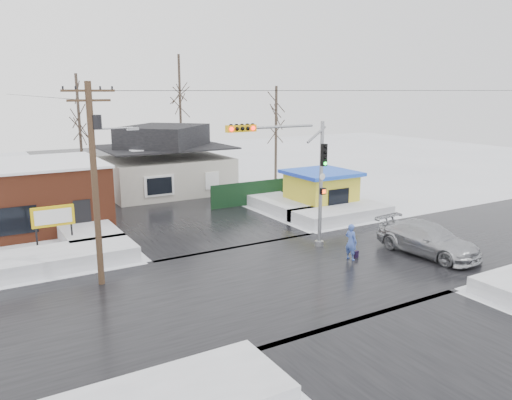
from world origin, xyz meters
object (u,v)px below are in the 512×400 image
utility_pole (96,173)px  kiosk (321,190)px  traffic_signal (298,169)px  marquee_sign (53,218)px  pedestrian (351,242)px  car (428,239)px

utility_pole → kiosk: size_ratio=1.96×
traffic_signal → utility_pole: bearing=177.1°
utility_pole → marquee_sign: 6.87m
utility_pole → pedestrian: size_ratio=4.71×
marquee_sign → traffic_signal: bearing=-29.7°
marquee_sign → kiosk: 18.51m
marquee_sign → kiosk: size_ratio=0.55×
traffic_signal → utility_pole: size_ratio=0.78×
traffic_signal → marquee_sign: size_ratio=2.75×
car → marquee_sign: bearing=142.9°
traffic_signal → marquee_sign: 13.42m
utility_pole → car: bearing=-16.0°
pedestrian → marquee_sign: bearing=42.8°
traffic_signal → pedestrian: size_ratio=3.67×
marquee_sign → pedestrian: size_ratio=1.34×
utility_pole → car: utility_pole is taller
kiosk → car: size_ratio=0.80×
utility_pole → pedestrian: utility_pole is taller
utility_pole → pedestrian: bearing=-15.0°
utility_pole → kiosk: (17.43, 6.49, -3.65)m
marquee_sign → kiosk: (18.50, 0.50, -0.46)m
utility_pole → car: 17.20m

